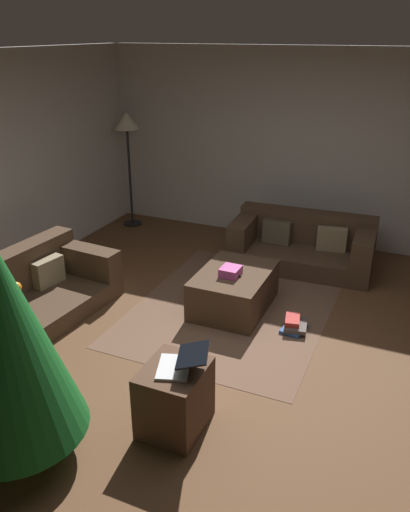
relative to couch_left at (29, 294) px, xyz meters
The scene contains 13 objects.
ground_plane 2.27m from the couch_left, 84.85° to the right, with size 6.40×6.40×0.00m, color brown.
corner_partition 4.16m from the couch_left, 33.93° to the right, with size 0.12×6.40×2.60m, color #B5B0AB.
couch_left is the anchor object (origin of this frame).
couch_right 3.35m from the couch_left, 43.34° to the right, with size 0.93×1.78×0.65m.
ottoman 2.15m from the couch_left, 61.63° to the right, with size 0.99×0.71×0.43m, color #473323.
gift_box 2.11m from the couch_left, 63.74° to the right, with size 0.21×0.19×0.09m, color #B23F8C.
tv_remote 2.16m from the couch_left, 63.45° to the right, with size 0.05×0.16×0.02m, color black.
christmas_tree 2.15m from the couch_left, 140.89° to the right, with size 0.98×0.98×1.85m.
side_table 2.31m from the couch_left, 112.24° to the right, with size 0.52×0.44×0.53m, color #4C3323.
laptop 2.37m from the couch_left, 111.39° to the right, with size 0.41×0.44×0.16m.
book_stack 2.76m from the couch_left, 72.28° to the right, with size 0.32×0.27×0.13m.
corner_lamp 3.13m from the couch_left, ahead, with size 0.36×0.36×1.70m.
area_rug 2.17m from the couch_left, 61.63° to the right, with size 2.60×2.00×0.01m, color brown.
Camera 1 is at (-3.82, -1.34, 2.78)m, focal length 36.24 mm.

